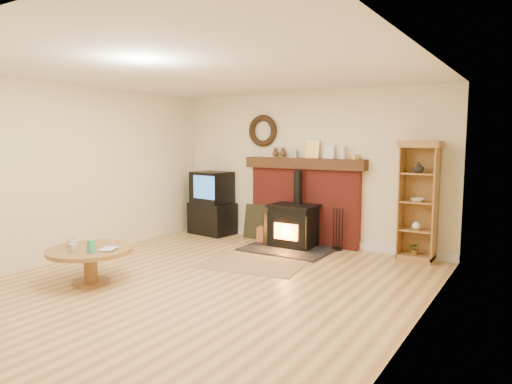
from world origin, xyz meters
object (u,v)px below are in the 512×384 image
Objects in this scene: wood_stove at (293,227)px; coffee_table at (90,255)px; tv_unit at (212,204)px; curio_cabinet at (418,201)px.

wood_stove is 3.28m from coffee_table.
tv_unit is at bearing 100.08° from coffee_table.
coffee_table is at bearing -79.92° from tv_unit.
wood_stove reaches higher than tv_unit.
curio_cabinet is 4.63m from coffee_table.
tv_unit is 3.28m from coffee_table.
curio_cabinet reaches higher than tv_unit.
wood_stove is at bearing 67.33° from coffee_table.
tv_unit is at bearing -178.73° from curio_cabinet.
coffee_table is (-1.26, -3.03, 0.01)m from wood_stove.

